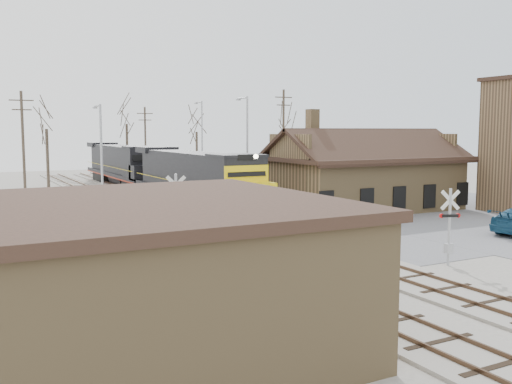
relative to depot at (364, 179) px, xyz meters
The scene contains 21 objects.
ground 17.14m from the depot, 134.97° to the right, with size 140.00×140.00×0.00m, color #A49E94.
road 17.13m from the depot, 134.97° to the right, with size 60.00×9.00×0.03m, color #5A5A5F.
parking_lot 10.29m from the depot, 53.10° to the right, with size 22.00×26.00×0.03m, color #5A5A5F.
track_main 12.58m from the depot, 165.97° to the left, with size 3.40×90.00×0.24m.
track_siding 16.92m from the depot, 169.70° to the left, with size 3.40×90.00×0.24m.
depot is the anchor object (origin of this frame).
commercial_building 32.01m from the depot, 141.32° to the right, with size 12.40×10.40×4.30m.
locomotive_lead 13.30m from the depot, 154.40° to the left, with size 3.19×21.35×4.74m.
locomotive_trailing 29.88m from the depot, 113.66° to the left, with size 3.19×21.35×4.49m.
crossbuck_near 19.01m from the depot, 117.03° to the right, with size 1.00×0.42×3.61m.
crossbuck_far 20.17m from the depot, 157.38° to the right, with size 1.08×0.54×4.03m.
streetlight_a 20.37m from the depot, 160.80° to the left, with size 0.25×2.04×8.17m.
streetlight_b 10.52m from the depot, 129.74° to the left, with size 0.25×2.04×9.13m.
streetlight_c 23.99m from the depot, 99.95° to the left, with size 0.25×2.04×9.50m.
utility_pole_a 29.13m from the depot, 143.50° to the left, with size 2.00×0.24×9.63m.
utility_pole_b 33.86m from the depot, 103.10° to the left, with size 2.00×0.24×9.13m.
utility_pole_c 16.03m from the depot, 83.29° to the left, with size 2.00×0.24×10.48m.
tree_b 34.90m from the depot, 125.04° to the left, with size 4.28×4.28×10.49m.
tree_c 38.03m from the depot, 103.79° to the left, with size 4.74×4.74×11.60m.
tree_d 32.36m from the depot, 92.20° to the left, with size 4.06×4.06×9.94m.
tree_e 28.50m from the depot, 71.73° to the left, with size 4.00×4.00×9.81m.
Camera 1 is at (-16.81, -23.67, 6.27)m, focal length 40.00 mm.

